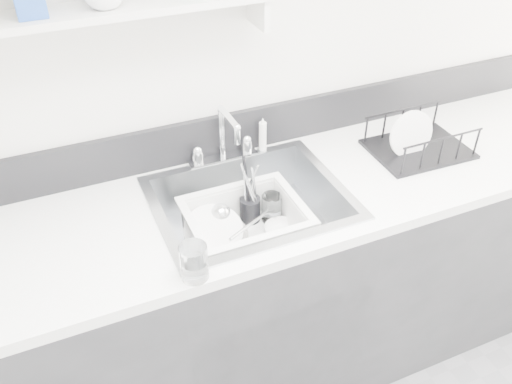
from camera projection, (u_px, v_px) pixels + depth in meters
name	position (u px, v px, depth m)	size (l,w,h in m)	color
room_shell	(472.00, 81.00, 0.76)	(3.50, 3.00, 2.60)	silver
counter_run	(251.00, 294.00, 2.08)	(3.20, 0.62, 0.92)	#27272B
backsplash	(218.00, 136.00, 1.98)	(3.20, 0.02, 0.16)	black
sink	(250.00, 219.00, 1.86)	(0.64, 0.52, 0.20)	silver
faucet	(223.00, 147.00, 1.95)	(0.26, 0.18, 0.23)	silver
side_sprayer	(263.00, 135.00, 2.00)	(0.03, 0.03, 0.14)	white
wall_shelf	(101.00, 14.00, 1.51)	(1.00, 0.16, 0.12)	silver
wash_tub	(246.00, 228.00, 1.82)	(0.39, 0.32, 0.15)	white
plate_stack	(216.00, 235.00, 1.84)	(0.25, 0.24, 0.10)	white
utensil_cup	(250.00, 207.00, 1.92)	(0.07, 0.07, 0.25)	black
ladle	(239.00, 226.00, 1.86)	(0.30, 0.11, 0.09)	silver
tumbler_in_tub	(272.00, 208.00, 1.93)	(0.07, 0.07, 0.10)	white
tumbler_counter	(194.00, 262.00, 1.48)	(0.08, 0.08, 0.11)	white
dish_rack	(420.00, 136.00, 2.01)	(0.36, 0.27, 0.13)	black
bowl_small	(281.00, 230.00, 1.88)	(0.11, 0.11, 0.04)	white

